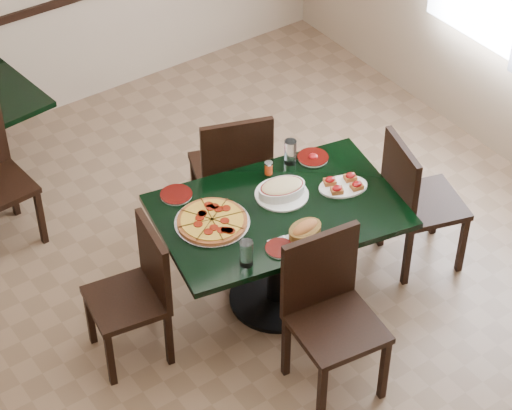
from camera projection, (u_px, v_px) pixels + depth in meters
floor at (247, 316)px, 6.22m from camera, size 5.50×5.50×0.00m
main_table at (278, 232)px, 5.97m from camera, size 1.57×1.16×0.75m
chair_far at (233, 168)px, 6.46m from camera, size 0.59×0.59×0.99m
chair_near at (329, 306)px, 5.50m from camera, size 0.52×0.52×1.00m
chair_right at (414, 197)px, 6.26m from camera, size 0.56×0.56×0.96m
chair_left at (139, 288)px, 5.70m from camera, size 0.48×0.48×0.90m
pepperoni_pizza at (212, 221)px, 5.74m from camera, size 0.44×0.44×0.04m
lasagna_casserole at (282, 189)px, 5.92m from camera, size 0.32×0.32×0.09m
bread_basket at (305, 230)px, 5.64m from camera, size 0.24×0.18×0.09m
bruschetta_platter at (343, 185)px, 5.99m from camera, size 0.35×0.29×0.05m
side_plate_near at (280, 248)px, 5.58m from camera, size 0.17×0.17×0.02m
side_plate_far_r at (313, 157)px, 6.22m from camera, size 0.20×0.20×0.03m
side_plate_far_l at (176, 195)px, 5.94m from camera, size 0.19×0.19×0.02m
napkin_setting at (286, 246)px, 5.60m from camera, size 0.19×0.19×0.01m
water_glass_a at (290, 152)px, 6.14m from camera, size 0.08×0.08×0.16m
water_glass_b at (246, 253)px, 5.44m from camera, size 0.08×0.08×0.16m
pepper_shaker at (269, 168)px, 6.08m from camera, size 0.05×0.05×0.09m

